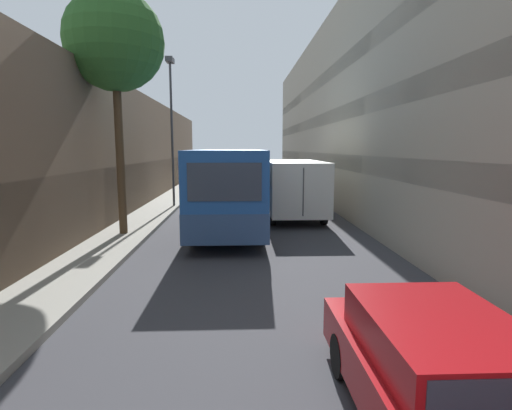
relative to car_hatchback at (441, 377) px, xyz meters
name	(u,v)px	position (x,y,z in m)	size (l,w,h in m)	color
ground_plane	(252,236)	(-1.74, 10.32, -0.69)	(150.00, 150.00, 0.00)	#38383D
sidewalk_left	(124,235)	(-6.38, 10.32, -0.61)	(1.86, 60.00, 0.15)	gray
building_left_shopfront	(62,160)	(-8.41, 10.32, 2.07)	(2.40, 60.00, 6.07)	brown
building_right_apartment	(406,94)	(3.71, 10.32, 4.38)	(2.40, 60.00, 10.19)	#A89E89
car_hatchback	(441,377)	(0.00, 0.00, 0.00)	(1.78, 4.04, 1.36)	#9E0F14
bus	(229,186)	(-2.62, 12.09, 0.96)	(2.57, 9.94, 3.12)	#1E519E
box_truck	(291,185)	(0.24, 14.70, 0.75)	(2.38, 7.43, 2.60)	silver
street_lamp	(171,106)	(-5.70, 17.23, 4.63)	(0.36, 0.80, 7.57)	#38383D
street_tree_left	(115,42)	(-6.38, 10.26, 6.02)	(3.32, 3.32, 8.26)	#4C3823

